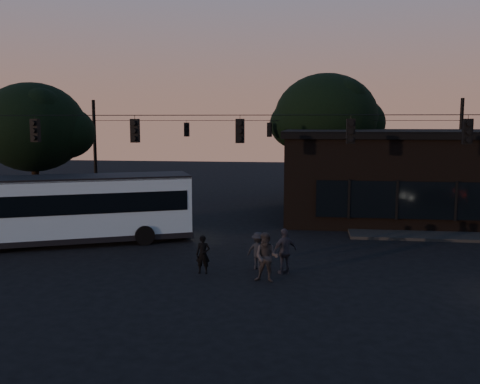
# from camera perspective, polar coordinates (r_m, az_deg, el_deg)

# --- Properties ---
(ground) EXTENTS (120.00, 120.00, 0.00)m
(ground) POSITION_cam_1_polar(r_m,az_deg,el_deg) (19.21, -1.59, -10.49)
(ground) COLOR black
(ground) RESTS_ON ground
(sidewalk_far_right) EXTENTS (14.00, 10.00, 0.15)m
(sidewalk_far_right) POSITION_cam_1_polar(r_m,az_deg,el_deg) (33.81, 23.02, -3.05)
(sidewalk_far_right) COLOR black
(sidewalk_far_right) RESTS_ON ground
(sidewalk_far_left) EXTENTS (14.00, 10.00, 0.15)m
(sidewalk_far_left) POSITION_cam_1_polar(r_m,az_deg,el_deg) (36.69, -20.05, -2.11)
(sidewalk_far_left) COLOR black
(sidewalk_far_left) RESTS_ON ground
(building) EXTENTS (15.40, 10.41, 5.40)m
(building) POSITION_cam_1_polar(r_m,az_deg,el_deg) (34.70, 17.60, 1.85)
(building) COLOR black
(building) RESTS_ON ground
(tree_behind) EXTENTS (7.60, 7.60, 9.43)m
(tree_behind) POSITION_cam_1_polar(r_m,az_deg,el_deg) (40.05, 9.16, 7.81)
(tree_behind) COLOR black
(tree_behind) RESTS_ON ground
(tree_left) EXTENTS (6.40, 6.40, 8.30)m
(tree_left) POSITION_cam_1_polar(r_m,az_deg,el_deg) (35.34, -21.21, 6.44)
(tree_left) COLOR black
(tree_left) RESTS_ON ground
(signal_rig_near) EXTENTS (26.24, 0.30, 7.50)m
(signal_rig_near) POSITION_cam_1_polar(r_m,az_deg,el_deg) (22.27, 0.00, 3.69)
(signal_rig_near) COLOR black
(signal_rig_near) RESTS_ON ground
(signal_rig_far) EXTENTS (26.24, 0.30, 7.50)m
(signal_rig_far) POSITION_cam_1_polar(r_m,az_deg,el_deg) (38.18, 3.15, 4.93)
(signal_rig_far) COLOR black
(signal_rig_far) RESTS_ON ground
(bus) EXTENTS (11.86, 7.17, 3.31)m
(bus) POSITION_cam_1_polar(r_m,az_deg,el_deg) (27.23, -17.83, -1.45)
(bus) COLOR #A0BECC
(bus) RESTS_ON ground
(pedestrian_a) EXTENTS (0.56, 0.37, 1.53)m
(pedestrian_a) POSITION_cam_1_polar(r_m,az_deg,el_deg) (21.14, -3.96, -6.66)
(pedestrian_a) COLOR black
(pedestrian_a) RESTS_ON ground
(pedestrian_b) EXTENTS (0.98, 0.81, 1.86)m
(pedestrian_b) POSITION_cam_1_polar(r_m,az_deg,el_deg) (20.02, 2.84, -6.97)
(pedestrian_b) COLOR #2D2929
(pedestrian_b) RESTS_ON ground
(pedestrian_c) EXTENTS (1.12, 0.96, 1.81)m
(pedestrian_c) POSITION_cam_1_polar(r_m,az_deg,el_deg) (21.09, 4.80, -6.31)
(pedestrian_c) COLOR #2A2933
(pedestrian_c) RESTS_ON ground
(pedestrian_d) EXTENTS (1.12, 0.87, 1.53)m
(pedestrian_d) POSITION_cam_1_polar(r_m,az_deg,el_deg) (21.70, 1.95, -6.28)
(pedestrian_d) COLOR black
(pedestrian_d) RESTS_ON ground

